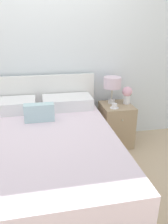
# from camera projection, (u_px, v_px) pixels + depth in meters

# --- Properties ---
(ground_plane) EXTENTS (12.00, 12.00, 0.00)m
(ground_plane) POSITION_uv_depth(u_px,v_px,m) (43.00, 141.00, 3.14)
(ground_plane) COLOR #CCB28E
(wall_back) EXTENTS (8.00, 0.06, 2.60)m
(wall_back) POSITION_uv_depth(u_px,v_px,m) (35.00, 47.00, 2.73)
(wall_back) COLOR white
(wall_back) RESTS_ON ground_plane
(bed) EXTENTS (1.47, 1.93, 0.96)m
(bed) POSITION_uv_depth(u_px,v_px,m) (42.00, 157.00, 2.21)
(bed) COLOR tan
(bed) RESTS_ON ground_plane
(nightstand) EXTENTS (0.40, 0.46, 0.57)m
(nightstand) POSITION_uv_depth(u_px,v_px,m) (116.00, 124.00, 3.00)
(nightstand) COLOR tan
(nightstand) RESTS_ON ground_plane
(table_lamp) EXTENTS (0.23, 0.23, 0.36)m
(table_lamp) POSITION_uv_depth(u_px,v_px,m) (112.00, 84.00, 2.87)
(table_lamp) COLOR white
(table_lamp) RESTS_ON nightstand
(flower_vase) EXTENTS (0.13, 0.13, 0.23)m
(flower_vase) POSITION_uv_depth(u_px,v_px,m) (127.00, 94.00, 2.90)
(flower_vase) COLOR white
(flower_vase) RESTS_ON nightstand
(teacup) EXTENTS (0.11, 0.11, 0.06)m
(teacup) POSITION_uv_depth(u_px,v_px,m) (114.00, 106.00, 2.78)
(teacup) COLOR white
(teacup) RESTS_ON nightstand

